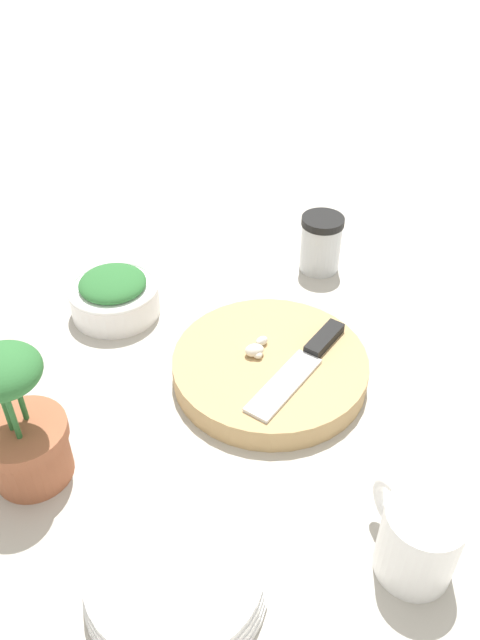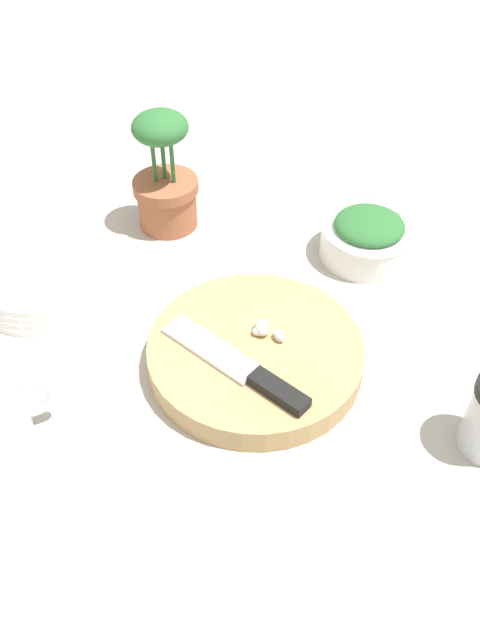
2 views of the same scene
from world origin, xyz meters
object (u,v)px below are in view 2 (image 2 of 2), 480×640
(chef_knife, at_px, (243,369))
(garlic_cloves, at_px, (265,330))
(potted_herb, at_px, (165,181))
(cutting_board, at_px, (255,354))
(plate_stack, at_px, (44,281))
(herb_bowl, at_px, (367,237))

(chef_knife, height_order, garlic_cloves, garlic_cloves)
(garlic_cloves, distance_m, potted_herb, 0.30)
(cutting_board, relative_size, plate_stack, 1.44)
(chef_knife, relative_size, potted_herb, 0.90)
(garlic_cloves, relative_size, plate_stack, 0.23)
(garlic_cloves, bearing_deg, potted_herb, 113.71)
(herb_bowl, relative_size, plate_stack, 0.75)
(cutting_board, height_order, plate_stack, plate_stack)
(garlic_cloves, bearing_deg, cutting_board, -127.75)
(herb_bowl, relative_size, potted_herb, 0.74)
(cutting_board, relative_size, herb_bowl, 1.91)
(garlic_cloves, bearing_deg, chef_knife, -118.15)
(cutting_board, height_order, potted_herb, potted_herb)
(garlic_cloves, distance_m, plate_stack, 0.31)
(plate_stack, height_order, potted_herb, potted_herb)
(garlic_cloves, distance_m, herb_bowl, 0.24)
(plate_stack, bearing_deg, cutting_board, -28.35)
(cutting_board, distance_m, plate_stack, 0.31)
(garlic_cloves, xyz_separation_m, potted_herb, (-0.12, 0.27, 0.03))
(herb_bowl, distance_m, potted_herb, 0.30)
(chef_knife, height_order, plate_stack, chef_knife)
(cutting_board, bearing_deg, chef_knife, -113.73)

